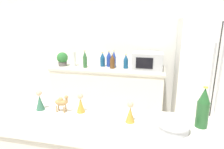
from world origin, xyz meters
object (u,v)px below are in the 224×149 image
object	(u,v)px
back_bottle_0	(126,62)
wine_bottle	(203,108)
refrigerator	(208,77)
back_bottle_4	(109,59)
camel_figurine	(61,102)
back_bottle_5	(114,59)
back_bottle_2	(112,61)
back_bottle_1	(103,60)
wise_man_figurine_purple	(81,104)
wise_man_figurine_crimson	(130,113)
wise_man_figurine_blue	(40,101)
microwave	(148,61)
back_bottle_3	(85,60)
potted_plant	(62,59)
paper_towel_roll	(73,59)
fruit_bowl	(174,126)

from	to	relation	value
back_bottle_0	wine_bottle	xyz separation A→B (m)	(0.83, -1.90, 0.11)
refrigerator	back_bottle_0	size ratio (longest dim) A/B	7.17
back_bottle_4	camel_figurine	bearing A→B (deg)	-87.27
back_bottle_0	back_bottle_5	distance (m)	0.22
refrigerator	back_bottle_2	size ratio (longest dim) A/B	6.82
back_bottle_2	wine_bottle	size ratio (longest dim) A/B	0.86
back_bottle_1	wine_bottle	world-z (taller)	wine_bottle
back_bottle_2	wise_man_figurine_purple	xyz separation A→B (m)	(0.16, -1.83, 0.03)
back_bottle_0	wise_man_figurine_crimson	distance (m)	1.98
wise_man_figurine_blue	wise_man_figurine_purple	size ratio (longest dim) A/B	1.06
back_bottle_4	wise_man_figurine_crimson	size ratio (longest dim) A/B	1.71
microwave	back_bottle_3	xyz separation A→B (m)	(-1.05, -0.11, -0.00)
wise_man_figurine_crimson	back_bottle_3	bearing A→B (deg)	119.03
camel_figurine	back_bottle_3	bearing A→B (deg)	104.61
potted_plant	wine_bottle	distance (m)	2.69
back_bottle_1	wise_man_figurine_crimson	size ratio (longest dim) A/B	1.56
microwave	wise_man_figurine_crimson	distance (m)	1.96
back_bottle_3	wise_man_figurine_crimson	bearing A→B (deg)	-60.97
back_bottle_5	wise_man_figurine_purple	distance (m)	1.94
back_bottle_2	back_bottle_3	xyz separation A→B (m)	(-0.47, -0.05, 0.02)
back_bottle_2	back_bottle_5	bearing A→B (deg)	86.40
paper_towel_roll	back_bottle_1	bearing A→B (deg)	11.60
microwave	wise_man_figurine_crimson	world-z (taller)	microwave
potted_plant	back_bottle_4	xyz separation A→B (m)	(0.82, 0.13, 0.01)
paper_towel_roll	back_bottle_2	distance (m)	0.71
wise_man_figurine_blue	back_bottle_4	bearing A→B (deg)	87.19
microwave	back_bottle_2	size ratio (longest dim) A/B	1.92
potted_plant	back_bottle_3	bearing A→B (deg)	-5.76
microwave	fruit_bowl	xyz separation A→B (m)	(0.28, -2.01, -0.03)
paper_towel_roll	back_bottle_5	distance (m)	0.72
back_bottle_3	wise_man_figurine_purple	size ratio (longest dim) A/B	1.83
refrigerator	back_bottle_1	distance (m)	1.71
paper_towel_roll	camel_figurine	bearing A→B (deg)	-68.95
back_bottle_3	wine_bottle	distance (m)	2.36
back_bottle_0	wine_bottle	world-z (taller)	wine_bottle
back_bottle_0	wise_man_figurine_blue	bearing A→B (deg)	-102.07
wise_man_figurine_purple	wine_bottle	bearing A→B (deg)	-1.68
back_bottle_0	potted_plant	bearing A→B (deg)	-177.27
paper_towel_roll	wine_bottle	world-z (taller)	wine_bottle
refrigerator	potted_plant	bearing A→B (deg)	179.11
fruit_bowl	back_bottle_1	bearing A→B (deg)	117.18
back_bottle_0	camel_figurine	xyz separation A→B (m)	(-0.22, -1.91, 0.05)
potted_plant	paper_towel_roll	world-z (taller)	paper_towel_roll
fruit_bowl	wise_man_figurine_purple	size ratio (longest dim) A/B	1.36
wise_man_figurine_purple	back_bottle_4	bearing A→B (deg)	97.12
back_bottle_5	paper_towel_roll	bearing A→B (deg)	-172.05
camel_figurine	wise_man_figurine_blue	distance (m)	0.19
back_bottle_2	wine_bottle	bearing A→B (deg)	-60.49
potted_plant	back_bottle_0	xyz separation A→B (m)	(1.13, 0.05, -0.01)
back_bottle_3	wise_man_figurine_blue	world-z (taller)	back_bottle_3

